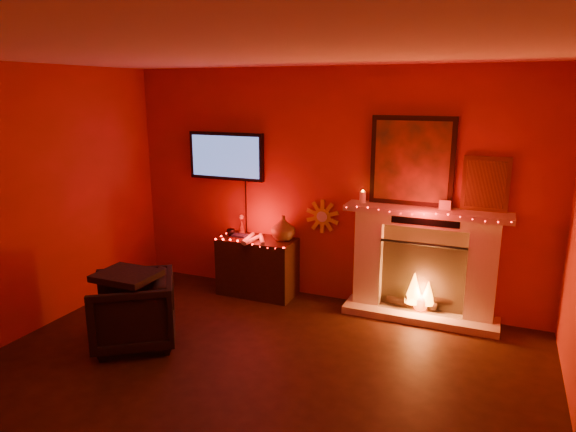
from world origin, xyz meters
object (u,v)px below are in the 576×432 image
at_px(sunburst_clock, 322,216).
at_px(armchair, 133,311).
at_px(fireplace, 423,253).
at_px(console_table, 259,263).
at_px(tv, 226,156).

xyz_separation_m(sunburst_clock, armchair, (-1.29, -1.85, -0.65)).
height_order(fireplace, console_table, fireplace).
relative_size(fireplace, tv, 1.76).
bearing_deg(fireplace, console_table, -176.27).
bearing_deg(fireplace, sunburst_clock, 175.63).
xyz_separation_m(console_table, armchair, (-0.56, -1.64, -0.05)).
relative_size(fireplace, console_table, 2.18).
distance_m(fireplace, armchair, 3.07).
height_order(tv, console_table, tv).
bearing_deg(sunburst_clock, console_table, -163.45).
xyz_separation_m(tv, console_table, (0.52, -0.19, -1.25)).
xyz_separation_m(fireplace, tv, (-2.44, 0.06, 0.92)).
bearing_deg(tv, fireplace, -1.50).
distance_m(tv, sunburst_clock, 1.41).
height_order(fireplace, armchair, fireplace).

